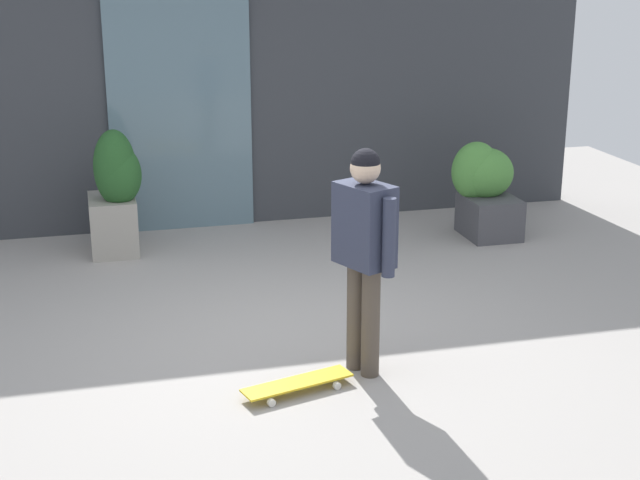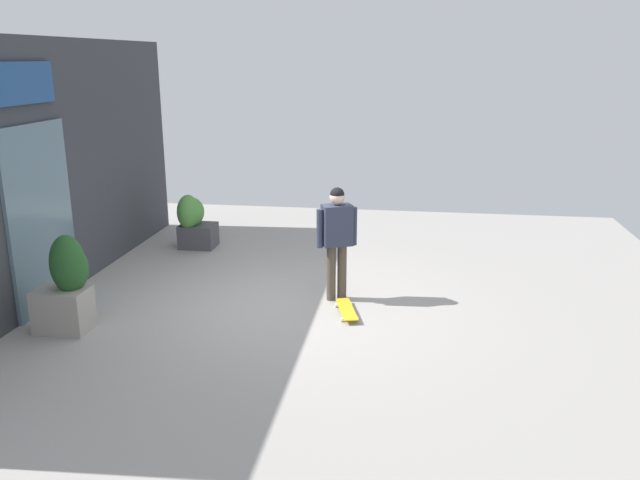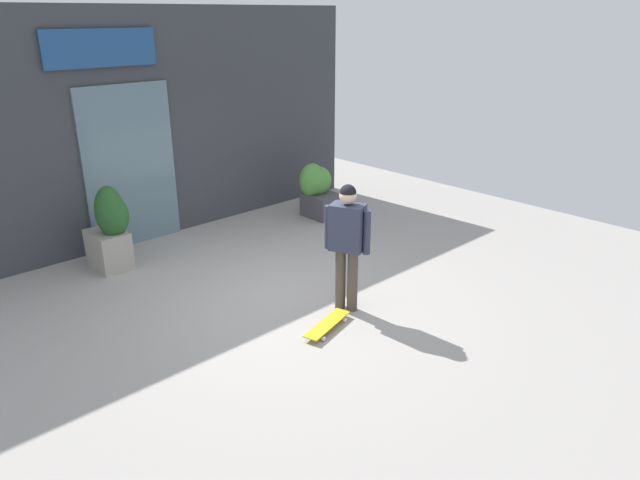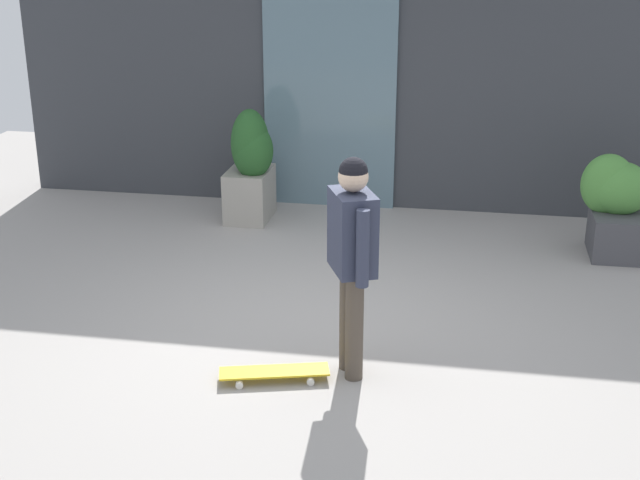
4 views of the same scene
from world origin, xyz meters
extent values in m
plane|color=#9E9993|center=(0.00, 0.00, 0.00)|extent=(12.00, 12.00, 0.00)
cube|color=#383A3F|center=(0.00, 3.36, 1.80)|extent=(8.10, 0.25, 3.61)
cube|color=slate|center=(-0.44, 3.21, 1.25)|extent=(1.48, 0.06, 2.51)
cube|color=navy|center=(-0.68, 3.19, 3.02)|extent=(1.66, 0.05, 0.53)
cylinder|color=#4C4238|center=(0.40, -0.77, 0.40)|extent=(0.13, 0.13, 0.81)
cylinder|color=#4C4238|center=(0.33, -0.63, 0.40)|extent=(0.13, 0.13, 0.81)
cube|color=#2D3347|center=(0.37, -0.70, 1.09)|extent=(0.40, 0.47, 0.57)
cylinder|color=#2D3347|center=(0.47, -0.93, 1.06)|extent=(0.09, 0.09, 0.54)
cylinder|color=#2D3347|center=(0.27, -0.47, 1.06)|extent=(0.09, 0.09, 0.54)
sphere|color=beige|center=(0.37, -0.70, 1.49)|extent=(0.21, 0.21, 0.21)
sphere|color=black|center=(0.37, -0.70, 1.53)|extent=(0.20, 0.20, 0.20)
cube|color=gold|center=(-0.16, -0.90, 0.07)|extent=(0.81, 0.39, 0.02)
cylinder|color=silver|center=(-0.38, -1.07, 0.03)|extent=(0.06, 0.04, 0.05)
cylinder|color=silver|center=(-0.43, -0.87, 0.03)|extent=(0.06, 0.04, 0.05)
cylinder|color=silver|center=(0.11, -0.93, 0.03)|extent=(0.06, 0.04, 0.05)
cylinder|color=silver|center=(0.06, -0.74, 0.03)|extent=(0.06, 0.04, 0.05)
cube|color=gray|center=(-1.22, 2.56, 0.28)|extent=(0.45, 0.65, 0.55)
ellipsoid|color=#235123|center=(-1.14, 2.45, 0.80)|extent=(0.44, 0.42, 0.59)
ellipsoid|color=#235123|center=(-1.17, 2.46, 0.87)|extent=(0.41, 0.44, 0.75)
cube|color=#47474C|center=(2.60, 2.10, 0.21)|extent=(0.52, 0.63, 0.42)
ellipsoid|color=#4C8C3D|center=(2.47, 2.22, 0.68)|extent=(0.52, 0.37, 0.61)
ellipsoid|color=#4C8C3D|center=(2.59, 2.21, 0.65)|extent=(0.59, 0.47, 0.53)
camera|label=1|loc=(-1.46, -6.55, 2.91)|focal=52.57mm
camera|label=2|loc=(-8.18, -1.72, 3.34)|focal=36.07mm
camera|label=3|loc=(-4.35, -5.21, 3.49)|focal=32.60mm
camera|label=4|loc=(1.13, -6.32, 3.13)|focal=49.11mm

